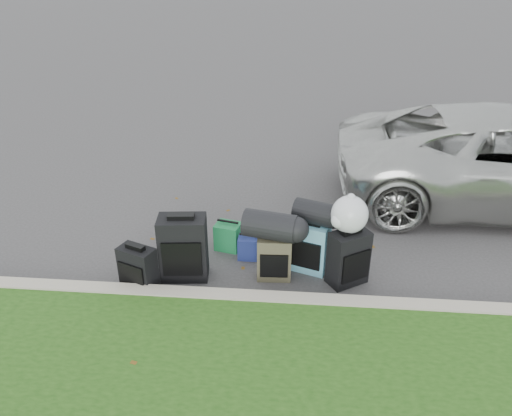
# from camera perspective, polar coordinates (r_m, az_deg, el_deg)

# --- Properties ---
(ground) EXTENTS (120.00, 120.00, 0.00)m
(ground) POSITION_cam_1_polar(r_m,az_deg,el_deg) (6.22, 0.76, -5.38)
(ground) COLOR #383535
(ground) RESTS_ON ground
(curb) EXTENTS (120.00, 0.18, 0.15)m
(curb) POSITION_cam_1_polar(r_m,az_deg,el_deg) (5.36, -0.03, -10.52)
(curb) COLOR #9E937F
(curb) RESTS_ON ground
(suitcase_small_black) EXTENTS (0.45, 0.35, 0.50)m
(suitcase_small_black) POSITION_cam_1_polar(r_m,az_deg,el_deg) (5.69, -13.33, -6.68)
(suitcase_small_black) COLOR black
(suitcase_small_black) RESTS_ON ground
(suitcase_large_black_left) EXTENTS (0.56, 0.37, 0.76)m
(suitcase_large_black_left) POSITION_cam_1_polar(r_m,az_deg,el_deg) (5.70, -8.30, -4.54)
(suitcase_large_black_left) COLOR black
(suitcase_large_black_left) RESTS_ON ground
(suitcase_olive) EXTENTS (0.39, 0.26, 0.52)m
(suitcase_olive) POSITION_cam_1_polar(r_m,az_deg,el_deg) (5.69, 2.08, -5.69)
(suitcase_olive) COLOR #393625
(suitcase_olive) RESTS_ON ground
(suitcase_teal) EXTENTS (0.48, 0.38, 0.61)m
(suitcase_teal) POSITION_cam_1_polar(r_m,az_deg,el_deg) (5.84, 6.15, -4.45)
(suitcase_teal) COLOR teal
(suitcase_teal) RESTS_ON ground
(suitcase_large_black_right) EXTENTS (0.50, 0.45, 0.64)m
(suitcase_large_black_right) POSITION_cam_1_polar(r_m,az_deg,el_deg) (5.67, 10.51, -5.63)
(suitcase_large_black_right) COLOR black
(suitcase_large_black_right) RESTS_ON ground
(tote_green) EXTENTS (0.35, 0.31, 0.34)m
(tote_green) POSITION_cam_1_polar(r_m,az_deg,el_deg) (6.28, -3.20, -3.24)
(tote_green) COLOR #19713A
(tote_green) RESTS_ON ground
(tote_navy) EXTENTS (0.27, 0.21, 0.28)m
(tote_navy) POSITION_cam_1_polar(r_m,az_deg,el_deg) (6.10, -0.78, -4.52)
(tote_navy) COLOR navy
(tote_navy) RESTS_ON ground
(duffel_left) EXTENTS (0.64, 0.43, 0.31)m
(duffel_left) POSITION_cam_1_polar(r_m,az_deg,el_deg) (5.47, 1.61, -2.03)
(duffel_left) COLOR black
(duffel_left) RESTS_ON suitcase_olive
(duffel_right) EXTENTS (0.55, 0.42, 0.27)m
(duffel_right) POSITION_cam_1_polar(r_m,az_deg,el_deg) (5.64, 6.83, -0.56)
(duffel_right) COLOR black
(duffel_right) RESTS_ON suitcase_teal
(trash_bag) EXTENTS (0.40, 0.40, 0.40)m
(trash_bag) POSITION_cam_1_polar(r_m,az_deg,el_deg) (5.45, 10.65, -0.72)
(trash_bag) COLOR silver
(trash_bag) RESTS_ON suitcase_large_black_right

